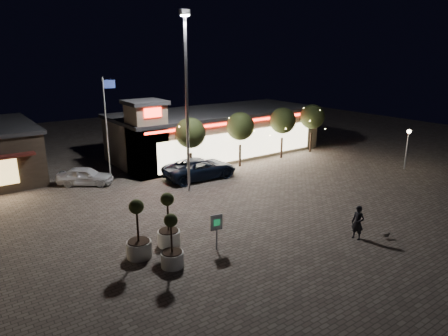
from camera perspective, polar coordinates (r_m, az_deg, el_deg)
ground at (r=22.07m, az=1.30°, el=-10.00°), size 90.00×90.00×0.00m
retail_building at (r=38.92m, az=-1.46°, el=5.13°), size 20.40×8.40×6.10m
floodlight_pole at (r=27.69m, az=-5.36°, el=10.54°), size 0.60×0.40×12.38m
flagpole at (r=30.89m, az=-16.32°, el=6.30°), size 0.95×0.10×8.00m
lamp_post_east at (r=37.26m, az=24.78°, el=3.49°), size 0.36×0.36×3.48m
string_tree_a at (r=31.77m, az=-4.83°, el=4.99°), size 2.42×2.42×4.79m
string_tree_b at (r=34.54m, az=2.34°, el=5.96°), size 2.42×2.42×4.79m
string_tree_c at (r=37.78m, az=8.38°, el=6.70°), size 2.42×2.42×4.79m
string_tree_d at (r=40.63m, az=12.49°, el=7.16°), size 2.42×2.42×4.79m
pickup_truck at (r=31.83m, az=-3.43°, el=-0.03°), size 6.10×3.09×1.65m
white_sedan at (r=32.03m, az=-19.20°, el=-1.08°), size 4.29×3.66×1.39m
pedestrian at (r=22.79m, az=18.56°, el=-7.41°), size 0.55×0.74×1.88m
dog at (r=23.67m, az=22.23°, el=-8.76°), size 0.45×0.25×0.24m
planter_left at (r=20.27m, az=-12.11°, el=-9.96°), size 1.23×1.23×3.02m
planter_mid at (r=19.24m, az=-7.45°, el=-11.59°), size 1.09×1.09×2.67m
planter_right at (r=21.18m, az=-7.93°, el=-8.65°), size 1.18×1.18×2.91m
valet_sign at (r=20.30m, az=-1.08°, el=-8.20°), size 0.64×0.18×1.94m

